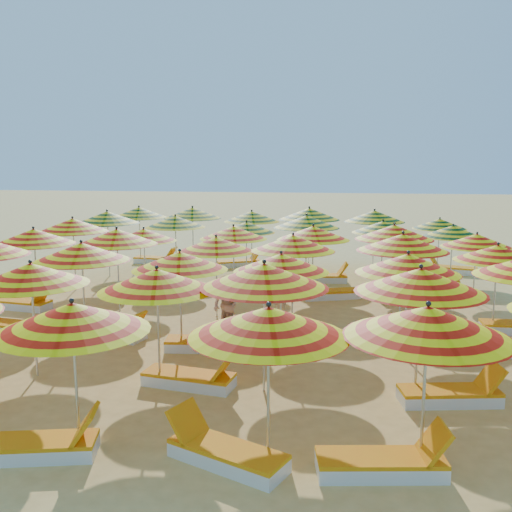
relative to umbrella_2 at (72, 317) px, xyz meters
name	(u,v)px	position (x,y,z in m)	size (l,w,h in m)	color
ground	(253,318)	(1.35, 7.32, -2.00)	(120.00, 120.00, 0.00)	#F0C66A
umbrella_2	(72,317)	(0.00, 0.00, 0.00)	(2.36, 2.36, 2.27)	silver
umbrella_3	(269,322)	(2.74, 0.08, 0.03)	(2.39, 2.39, 2.31)	silver
umbrella_4	(428,322)	(4.81, 0.30, 0.07)	(2.76, 2.76, 2.35)	silver
umbrella_7	(31,274)	(-2.16, 2.62, 0.02)	(2.59, 2.59, 2.30)	silver
umbrella_8	(157,280)	(0.35, 2.56, 0.00)	(2.60, 2.60, 2.27)	silver
umbrella_9	(264,276)	(2.32, 2.60, 0.14)	(2.56, 2.56, 2.43)	silver
umbrella_10	(420,281)	(5.01, 2.74, 0.11)	(2.71, 2.71, 2.40)	silver
umbrella_13	(82,252)	(-2.28, 4.99, 0.07)	(2.50, 2.50, 2.35)	silver
umbrella_14	(180,261)	(0.14, 4.73, -0.03)	(2.55, 2.55, 2.24)	silver
umbrella_15	(281,263)	(2.35, 4.95, -0.05)	(2.35, 2.35, 2.22)	silver
umbrella_16	(408,264)	(5.01, 4.82, 0.03)	(2.43, 2.43, 2.31)	silver
umbrella_18	(34,237)	(-4.75, 7.23, 0.08)	(2.45, 2.45, 2.36)	silver
umbrella_19	(117,237)	(-2.47, 7.52, 0.08)	(2.63, 2.63, 2.37)	silver
umbrella_20	(216,244)	(0.34, 7.41, -0.05)	(2.52, 2.52, 2.22)	silver
umbrella_21	(293,243)	(2.39, 7.34, 0.04)	(2.51, 2.51, 2.32)	silver
umbrella_22	(403,243)	(5.13, 7.26, 0.13)	(2.72, 2.72, 2.42)	silver
umbrella_23	(498,253)	(7.37, 7.17, -0.06)	(2.65, 2.65, 2.20)	silver
umbrella_24	(73,225)	(-4.89, 9.79, 0.11)	(2.30, 2.30, 2.39)	silver
umbrella_25	(144,235)	(-2.43, 9.51, -0.12)	(2.42, 2.42, 2.13)	silver
umbrella_26	(233,233)	(0.31, 9.93, -0.05)	(2.76, 2.76, 2.22)	silver
umbrella_27	(313,233)	(2.77, 9.63, 0.03)	(2.71, 2.71, 2.30)	silver
umbrella_28	(394,232)	(5.11, 9.55, 0.11)	(2.73, 2.73, 2.39)	silver
umbrella_29	(477,241)	(7.44, 9.81, -0.12)	(2.49, 2.49, 2.13)	silver
umbrella_30	(107,217)	(-4.72, 12.08, 0.13)	(2.98, 2.98, 2.43)	silver
umbrella_31	(175,222)	(-2.27, 12.30, 0.00)	(2.70, 2.70, 2.27)	silver
umbrella_32	(246,227)	(0.32, 12.21, -0.14)	(2.49, 2.49, 2.11)	silver
umbrella_33	(306,222)	(2.40, 12.10, 0.10)	(2.93, 2.93, 2.38)	silver
umbrella_34	(383,227)	(4.96, 12.31, -0.06)	(2.52, 2.52, 2.21)	silver
umbrella_35	(453,231)	(7.16, 11.99, -0.13)	(2.43, 2.43, 2.13)	silver
umbrella_36	(139,212)	(-4.48, 14.62, 0.09)	(2.27, 2.27, 2.37)	silver
umbrella_37	(192,213)	(-2.21, 14.42, 0.12)	(2.88, 2.88, 2.41)	silver
umbrella_38	(252,216)	(0.12, 14.51, 0.01)	(2.50, 2.50, 2.28)	silver
umbrella_39	(309,214)	(2.35, 14.33, 0.16)	(2.94, 2.94, 2.45)	silver
umbrella_40	(374,216)	(4.77, 14.42, 0.10)	(2.35, 2.35, 2.38)	silver
umbrella_41	(440,224)	(7.14, 14.55, -0.16)	(2.55, 2.55, 2.09)	silver
lounger_1	(39,446)	(-0.50, -0.22, -1.85)	(1.82, 0.97, 0.69)	white
lounger_2	(225,453)	(2.14, 0.00, -1.85)	(1.82, 1.23, 0.69)	white
lounger_3	(384,463)	(4.30, 0.07, -1.85)	(1.80, 0.86, 0.69)	white
lounger_4	(191,378)	(0.95, 2.58, -1.85)	(1.80, 0.84, 0.69)	white
lounger_5	(452,395)	(5.61, 2.57, -1.85)	(1.81, 0.90, 0.69)	white
lounger_6	(9,326)	(-4.34, 5.14, -1.85)	(1.79, 0.79, 0.69)	white
lounger_7	(112,332)	(-1.68, 5.13, -1.85)	(1.82, 0.98, 0.69)	white
lounger_8	(207,343)	(0.74, 4.64, -1.85)	(1.79, 0.78, 0.69)	white
lounger_10	(22,304)	(-5.25, 7.27, -1.85)	(1.80, 0.81, 0.69)	white
lounger_12	(329,294)	(3.28, 9.86, -1.85)	(1.83, 1.12, 0.69)	white
lounger_13	(409,298)	(5.61, 9.67, -1.85)	(1.79, 0.77, 0.69)	white
lounger_14	(323,278)	(3.00, 12.24, -1.85)	(1.79, 0.78, 0.69)	white
lounger_15	(431,282)	(6.56, 12.09, -1.85)	(1.73, 0.58, 0.69)	white
lounger_16	(156,260)	(-3.88, 14.82, -1.85)	(1.78, 0.75, 0.69)	white
lounger_17	(183,261)	(-2.72, 14.65, -1.85)	(1.82, 1.03, 0.69)	white
lounger_18	(240,263)	(-0.39, 14.63, -1.85)	(1.82, 1.25, 0.69)	white
lounger_19	(451,269)	(7.64, 14.52, -1.85)	(1.82, 0.99, 0.69)	white
beachgoer_a	(282,294)	(2.09, 7.46, -1.34)	(0.48, 0.32, 1.32)	tan
beachgoer_b	(226,306)	(0.93, 5.80, -1.29)	(0.69, 0.54, 1.43)	tan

